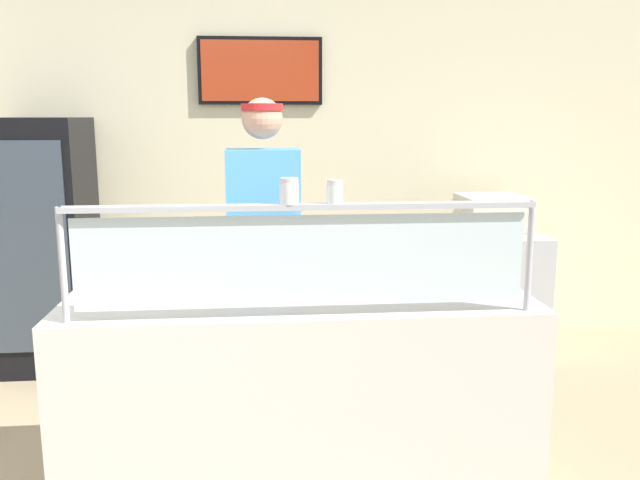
% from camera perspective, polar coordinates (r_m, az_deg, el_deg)
% --- Properties ---
extents(ground_plane, '(12.00, 12.00, 0.00)m').
position_cam_1_polar(ground_plane, '(3.65, -2.39, -16.52)').
color(ground_plane, tan).
rests_on(ground_plane, ground).
extents(shop_rear_unit, '(6.28, 0.13, 2.70)m').
position_cam_1_polar(shop_rear_unit, '(4.89, -3.52, 7.07)').
color(shop_rear_unit, beige).
rests_on(shop_rear_unit, ground).
extents(serving_counter, '(1.88, 0.80, 0.95)m').
position_cam_1_polar(serving_counter, '(2.90, -1.84, -13.61)').
color(serving_counter, silver).
rests_on(serving_counter, ground).
extents(sneeze_guard, '(1.70, 0.06, 0.41)m').
position_cam_1_polar(sneeze_guard, '(2.35, -1.45, -0.45)').
color(sneeze_guard, '#B2B5BC').
rests_on(sneeze_guard, serving_counter).
extents(pizza_tray, '(0.48, 0.48, 0.04)m').
position_cam_1_polar(pizza_tray, '(2.85, -3.66, -3.60)').
color(pizza_tray, '#9EA0A8').
rests_on(pizza_tray, serving_counter).
extents(pizza_server, '(0.15, 0.29, 0.01)m').
position_cam_1_polar(pizza_server, '(2.82, -3.50, -3.26)').
color(pizza_server, '#ADAFB7').
rests_on(pizza_server, pizza_tray).
extents(parmesan_shaker, '(0.07, 0.07, 0.09)m').
position_cam_1_polar(parmesan_shaker, '(2.32, -2.68, 4.12)').
color(parmesan_shaker, white).
rests_on(parmesan_shaker, sneeze_guard).
extents(pepper_flake_shaker, '(0.06, 0.06, 0.08)m').
position_cam_1_polar(pepper_flake_shaker, '(2.33, 1.27, 4.07)').
color(pepper_flake_shaker, white).
rests_on(pepper_flake_shaker, sneeze_guard).
extents(worker_figure, '(0.41, 0.50, 1.76)m').
position_cam_1_polar(worker_figure, '(3.48, -4.78, -0.31)').
color(worker_figure, '#23232D').
rests_on(worker_figure, ground).
extents(drink_fridge, '(0.60, 0.66, 1.66)m').
position_cam_1_polar(drink_fridge, '(4.73, -22.86, -0.34)').
color(drink_fridge, black).
rests_on(drink_fridge, ground).
extents(prep_shelf, '(0.70, 0.55, 0.86)m').
position_cam_1_polar(prep_shelf, '(4.84, 14.46, -4.50)').
color(prep_shelf, '#B7BABF').
rests_on(prep_shelf, ground).
extents(pizza_box_stack, '(0.48, 0.46, 0.27)m').
position_cam_1_polar(pizza_box_stack, '(4.72, 14.71, 2.10)').
color(pizza_box_stack, silver).
rests_on(pizza_box_stack, prep_shelf).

